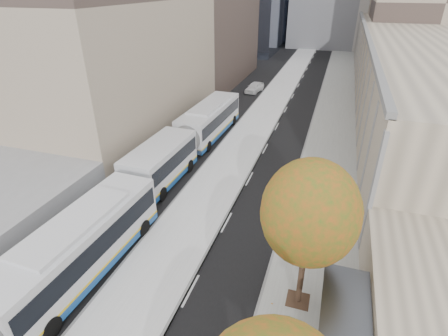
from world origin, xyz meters
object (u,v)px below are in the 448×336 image
at_px(distant_car, 255,87).
at_px(bus_shelter, 350,315).
at_px(bus_near, 8,312).
at_px(bus_far, 192,135).

bearing_deg(distant_car, bus_shelter, -61.00).
bearing_deg(bus_near, bus_far, 92.64).
bearing_deg(bus_far, bus_shelter, -48.31).
bearing_deg(bus_shelter, distant_car, 108.91).
relative_size(bus_shelter, bus_near, 0.23).
xyz_separation_m(bus_shelter, bus_far, (-13.51, 16.20, -0.47)).
relative_size(bus_shelter, distant_car, 1.09).
distance_m(bus_near, bus_far, 20.02).
distance_m(bus_shelter, bus_near, 13.94).
bearing_deg(bus_shelter, bus_far, 129.83).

